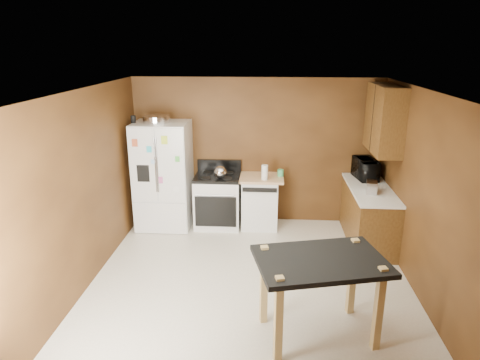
# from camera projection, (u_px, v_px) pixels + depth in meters

# --- Properties ---
(floor) EXTENTS (4.50, 4.50, 0.00)m
(floor) POSITION_uv_depth(u_px,v_px,m) (250.00, 285.00, 5.60)
(floor) COLOR silver
(floor) RESTS_ON ground
(ceiling) EXTENTS (4.50, 4.50, 0.00)m
(ceiling) POSITION_uv_depth(u_px,v_px,m) (251.00, 92.00, 4.84)
(ceiling) COLOR white
(ceiling) RESTS_ON ground
(wall_back) EXTENTS (4.20, 0.00, 4.20)m
(wall_back) POSITION_uv_depth(u_px,v_px,m) (256.00, 151.00, 7.36)
(wall_back) COLOR brown
(wall_back) RESTS_ON ground
(wall_front) EXTENTS (4.20, 0.00, 4.20)m
(wall_front) POSITION_uv_depth(u_px,v_px,m) (237.00, 301.00, 3.08)
(wall_front) COLOR brown
(wall_front) RESTS_ON ground
(wall_left) EXTENTS (0.00, 4.50, 4.50)m
(wall_left) POSITION_uv_depth(u_px,v_px,m) (83.00, 192.00, 5.35)
(wall_left) COLOR brown
(wall_left) RESTS_ON ground
(wall_right) EXTENTS (0.00, 4.50, 4.50)m
(wall_right) POSITION_uv_depth(u_px,v_px,m) (427.00, 200.00, 5.08)
(wall_right) COLOR brown
(wall_right) RESTS_ON ground
(roasting_pan) EXTENTS (0.44, 0.44, 0.11)m
(roasting_pan) POSITION_uv_depth(u_px,v_px,m) (157.00, 119.00, 6.92)
(roasting_pan) COLOR silver
(roasting_pan) RESTS_ON refrigerator
(pen_cup) EXTENTS (0.08, 0.08, 0.12)m
(pen_cup) POSITION_uv_depth(u_px,v_px,m) (133.00, 119.00, 6.87)
(pen_cup) COLOR black
(pen_cup) RESTS_ON refrigerator
(kettle) EXTENTS (0.21, 0.21, 0.21)m
(kettle) POSITION_uv_depth(u_px,v_px,m) (220.00, 172.00, 7.02)
(kettle) COLOR silver
(kettle) RESTS_ON gas_range
(paper_towel) EXTENTS (0.11, 0.11, 0.24)m
(paper_towel) POSITION_uv_depth(u_px,v_px,m) (265.00, 172.00, 6.99)
(paper_towel) COLOR white
(paper_towel) RESTS_ON dishwasher
(green_canister) EXTENTS (0.13, 0.13, 0.11)m
(green_canister) POSITION_uv_depth(u_px,v_px,m) (281.00, 173.00, 7.19)
(green_canister) COLOR #45B46D
(green_canister) RESTS_ON dishwasher
(toaster) EXTENTS (0.19, 0.27, 0.18)m
(toaster) POSITION_uv_depth(u_px,v_px,m) (372.00, 187.00, 6.35)
(toaster) COLOR silver
(toaster) RESTS_ON right_cabinets
(microwave) EXTENTS (0.45, 0.59, 0.30)m
(microwave) POSITION_uv_depth(u_px,v_px,m) (365.00, 170.00, 7.01)
(microwave) COLOR black
(microwave) RESTS_ON right_cabinets
(refrigerator) EXTENTS (0.90, 0.80, 1.80)m
(refrigerator) POSITION_uv_depth(u_px,v_px,m) (163.00, 176.00, 7.20)
(refrigerator) COLOR white
(refrigerator) RESTS_ON ground
(gas_range) EXTENTS (0.76, 0.68, 1.10)m
(gas_range) POSITION_uv_depth(u_px,v_px,m) (218.00, 200.00, 7.33)
(gas_range) COLOR white
(gas_range) RESTS_ON ground
(dishwasher) EXTENTS (0.78, 0.63, 0.89)m
(dishwasher) POSITION_uv_depth(u_px,v_px,m) (260.00, 201.00, 7.31)
(dishwasher) COLOR white
(dishwasher) RESTS_ON ground
(right_cabinets) EXTENTS (0.63, 1.58, 2.45)m
(right_cabinets) POSITION_uv_depth(u_px,v_px,m) (373.00, 187.00, 6.61)
(right_cabinets) COLOR brown
(right_cabinets) RESTS_ON ground
(island) EXTENTS (1.48, 1.16, 0.94)m
(island) POSITION_uv_depth(u_px,v_px,m) (320.00, 270.00, 4.43)
(island) COLOR black
(island) RESTS_ON ground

